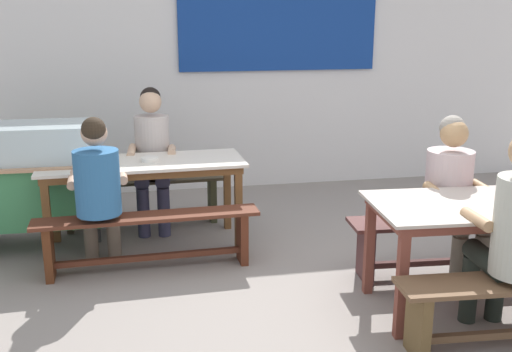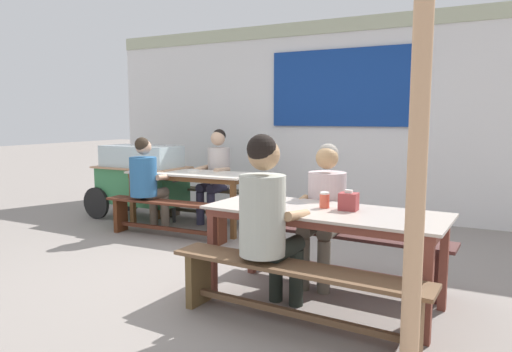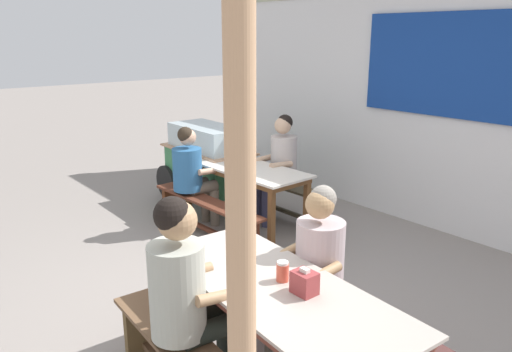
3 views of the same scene
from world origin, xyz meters
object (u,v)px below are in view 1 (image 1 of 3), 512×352
dining_table_far (143,170)px  food_cart (22,177)px  person_left_back_turned (98,185)px  person_center_facing (152,150)px  condiment_jar (505,189)px  bench_near_back (468,235)px  bench_far_back (142,195)px  bench_far_front (148,233)px  dining_table_near (511,212)px  soup_bowl (150,159)px  person_right_near_table (453,190)px

dining_table_far → food_cart: (-0.99, 0.17, -0.05)m
person_left_back_turned → person_center_facing: size_ratio=0.94×
condiment_jar → dining_table_far: bearing=146.7°
bench_near_back → person_left_back_turned: bearing=167.9°
bench_far_back → bench_far_front: bearing=-88.2°
dining_table_near → person_left_back_turned: bearing=157.4°
dining_table_near → soup_bowl: 2.79m
bench_far_front → condiment_jar: condiment_jar is taller
food_cart → soup_bowl: bearing=-10.5°
bench_near_back → condiment_jar: condiment_jar is taller
food_cart → dining_table_near: bearing=-27.9°
person_left_back_turned → soup_bowl: size_ratio=8.59×
bench_far_back → person_left_back_turned: 1.14m
bench_far_front → food_cart: (-1.01, 0.71, 0.31)m
dining_table_far → condiment_jar: (2.34, -1.54, 0.14)m
dining_table_far → soup_bowl: 0.12m
dining_table_far → bench_near_back: dining_table_far is taller
dining_table_near → person_left_back_turned: (-2.69, 1.12, 0.02)m
bench_near_back → person_left_back_turned: 2.82m
dining_table_near → bench_far_front: size_ratio=1.10×
dining_table_near → bench_far_front: 2.60m
person_right_near_table → soup_bowl: bearing=152.7°
dining_table_near → bench_near_back: 0.65m
dining_table_far → soup_bowl: (0.06, -0.02, 0.10)m
bench_near_back → condiment_jar: size_ratio=14.62×
bench_near_back → food_cart: size_ratio=1.13×
bench_near_back → soup_bowl: bearing=155.8°
bench_near_back → soup_bowl: (-2.33, 1.05, 0.45)m
person_right_near_table → person_left_back_turned: size_ratio=1.01×
food_cart → condiment_jar: food_cart is taller
person_center_facing → bench_far_front: bearing=-94.4°
bench_far_back → person_left_back_turned: size_ratio=1.29×
person_center_facing → person_left_back_turned: bearing=-114.2°
bench_far_back → soup_bowl: size_ratio=11.05×
bench_far_back → soup_bowl: 0.73m
food_cart → person_right_near_table: bearing=-22.1°
bench_far_back → food_cart: size_ratio=0.96×
person_left_back_turned → condiment_jar: 2.88m
person_center_facing → condiment_jar: (2.24, -2.01, 0.08)m
bench_near_back → food_cart: bearing=159.9°
person_right_near_table → food_cart: bearing=157.9°
dining_table_far → person_center_facing: 0.49m
food_cart → person_left_back_turned: person_left_back_turned is taller
person_right_near_table → dining_table_near: bearing=-72.0°
dining_table_far → person_center_facing: person_center_facing is taller
dining_table_far → condiment_jar: 2.80m
person_left_back_turned → soup_bowl: person_left_back_turned is taller
condiment_jar → soup_bowl: (-2.28, 1.51, -0.04)m
person_center_facing → condiment_jar: size_ratio=10.27×
food_cart → person_center_facing: 1.14m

